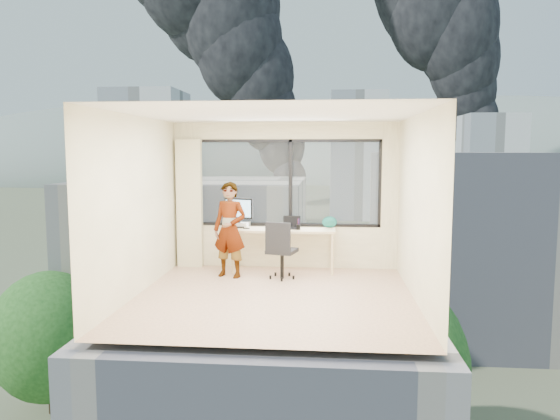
# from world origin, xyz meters

# --- Properties ---
(floor) EXTENTS (4.00, 4.00, 0.01)m
(floor) POSITION_xyz_m (0.00, 0.00, 0.00)
(floor) COLOR #DDB48F
(floor) RESTS_ON ground
(ceiling) EXTENTS (4.00, 4.00, 0.01)m
(ceiling) POSITION_xyz_m (0.00, 0.00, 2.60)
(ceiling) COLOR white
(ceiling) RESTS_ON ground
(wall_front) EXTENTS (4.00, 0.01, 2.60)m
(wall_front) POSITION_xyz_m (0.00, -2.00, 1.30)
(wall_front) COLOR beige
(wall_front) RESTS_ON ground
(wall_left) EXTENTS (0.01, 4.00, 2.60)m
(wall_left) POSITION_xyz_m (-2.00, 0.00, 1.30)
(wall_left) COLOR beige
(wall_left) RESTS_ON ground
(wall_right) EXTENTS (0.01, 4.00, 2.60)m
(wall_right) POSITION_xyz_m (2.00, 0.00, 1.30)
(wall_right) COLOR beige
(wall_right) RESTS_ON ground
(window_wall) EXTENTS (3.30, 0.16, 1.55)m
(window_wall) POSITION_xyz_m (0.05, 2.00, 1.52)
(window_wall) COLOR black
(window_wall) RESTS_ON ground
(curtain) EXTENTS (0.45, 0.14, 2.30)m
(curtain) POSITION_xyz_m (-1.72, 1.88, 1.15)
(curtain) COLOR beige
(curtain) RESTS_ON floor
(desk) EXTENTS (1.80, 0.60, 0.75)m
(desk) POSITION_xyz_m (0.00, 1.66, 0.38)
(desk) COLOR beige
(desk) RESTS_ON floor
(chair) EXTENTS (0.61, 0.61, 0.98)m
(chair) POSITION_xyz_m (0.02, 1.11, 0.49)
(chair) COLOR black
(chair) RESTS_ON floor
(person) EXTENTS (0.66, 0.53, 1.59)m
(person) POSITION_xyz_m (-0.85, 1.16, 0.79)
(person) COLOR #2D2D33
(person) RESTS_ON floor
(monitor) EXTENTS (0.54, 0.22, 0.53)m
(monitor) POSITION_xyz_m (-0.80, 1.73, 1.01)
(monitor) COLOR black
(monitor) RESTS_ON desk
(game_console) EXTENTS (0.37, 0.32, 0.08)m
(game_console) POSITION_xyz_m (-0.80, 1.86, 0.79)
(game_console) COLOR white
(game_console) RESTS_ON desk
(laptop) EXTENTS (0.33, 0.35, 0.20)m
(laptop) POSITION_xyz_m (0.13, 1.67, 0.85)
(laptop) COLOR black
(laptop) RESTS_ON desk
(cellphone) EXTENTS (0.12, 0.08, 0.01)m
(cellphone) POSITION_xyz_m (-0.64, 1.59, 0.76)
(cellphone) COLOR black
(cellphone) RESTS_ON desk
(pen_cup) EXTENTS (0.09, 0.09, 0.09)m
(pen_cup) POSITION_xyz_m (0.26, 1.56, 0.80)
(pen_cup) COLOR black
(pen_cup) RESTS_ON desk
(handbag) EXTENTS (0.28, 0.20, 0.20)m
(handbag) POSITION_xyz_m (0.80, 1.86, 0.85)
(handbag) COLOR #0D4D4F
(handbag) RESTS_ON desk
(exterior_ground) EXTENTS (400.00, 400.00, 0.04)m
(exterior_ground) POSITION_xyz_m (0.00, 120.00, -14.00)
(exterior_ground) COLOR #515B3D
(exterior_ground) RESTS_ON ground
(near_bldg_a) EXTENTS (16.00, 12.00, 14.00)m
(near_bldg_a) POSITION_xyz_m (-9.00, 30.00, -7.00)
(near_bldg_a) COLOR #F1E2CA
(near_bldg_a) RESTS_ON exterior_ground
(near_bldg_b) EXTENTS (14.00, 13.00, 16.00)m
(near_bldg_b) POSITION_xyz_m (12.00, 38.00, -6.00)
(near_bldg_b) COLOR silver
(near_bldg_b) RESTS_ON exterior_ground
(far_tower_a) EXTENTS (14.00, 14.00, 28.00)m
(far_tower_a) POSITION_xyz_m (-35.00, 95.00, 0.00)
(far_tower_a) COLOR silver
(far_tower_a) RESTS_ON exterior_ground
(far_tower_b) EXTENTS (13.00, 13.00, 30.00)m
(far_tower_b) POSITION_xyz_m (8.00, 120.00, 1.00)
(far_tower_b) COLOR silver
(far_tower_b) RESTS_ON exterior_ground
(far_tower_c) EXTENTS (15.00, 15.00, 26.00)m
(far_tower_c) POSITION_xyz_m (45.00, 140.00, -1.00)
(far_tower_c) COLOR silver
(far_tower_c) RESTS_ON exterior_ground
(far_tower_d) EXTENTS (16.00, 14.00, 22.00)m
(far_tower_d) POSITION_xyz_m (-60.00, 150.00, -3.00)
(far_tower_d) COLOR silver
(far_tower_d) RESTS_ON exterior_ground
(hill_a) EXTENTS (288.00, 216.00, 90.00)m
(hill_a) POSITION_xyz_m (-120.00, 320.00, -14.00)
(hill_a) COLOR slate
(hill_a) RESTS_ON exterior_ground
(hill_b) EXTENTS (300.00, 220.00, 96.00)m
(hill_b) POSITION_xyz_m (100.00, 320.00, -14.00)
(hill_b) COLOR slate
(hill_b) RESTS_ON exterior_ground
(tree_a) EXTENTS (7.00, 7.00, 8.00)m
(tree_a) POSITION_xyz_m (-16.00, 22.00, -10.00)
(tree_a) COLOR #1E4A18
(tree_a) RESTS_ON exterior_ground
(tree_b) EXTENTS (7.60, 7.60, 9.00)m
(tree_b) POSITION_xyz_m (4.00, 18.00, -9.50)
(tree_b) COLOR #1E4A18
(tree_b) RESTS_ON exterior_ground
(smoke_plume_a) EXTENTS (40.00, 24.00, 90.00)m
(smoke_plume_a) POSITION_xyz_m (-10.00, 150.00, 39.00)
(smoke_plume_a) COLOR black
(smoke_plume_a) RESTS_ON exterior_ground
(smoke_plume_b) EXTENTS (30.00, 18.00, 70.00)m
(smoke_plume_b) POSITION_xyz_m (55.00, 170.00, 27.00)
(smoke_plume_b) COLOR black
(smoke_plume_b) RESTS_ON exterior_ground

